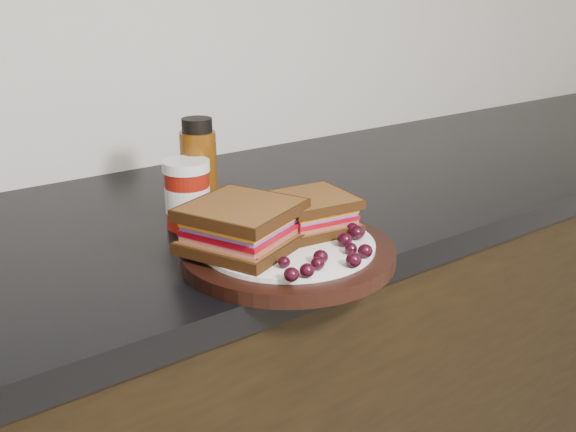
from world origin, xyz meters
The scene contains 30 objects.
countertop centered at (0.00, 1.70, 0.88)m, with size 3.98×0.60×0.04m, color black.
plate centered at (0.12, 1.47, 0.91)m, with size 0.28×0.28×0.02m, color black.
sandwich_left centered at (0.06, 1.49, 0.95)m, with size 0.13×0.13×0.06m, color brown, non-canonical shape.
sandwich_right centered at (0.17, 1.49, 0.95)m, with size 0.10×0.10×0.05m, color brown, non-canonical shape.
grape_0 centered at (0.03, 1.43, 0.93)m, with size 0.02×0.02×0.02m, color black.
grape_1 centered at (0.07, 1.41, 0.93)m, with size 0.01×0.01×0.01m, color black.
grape_2 centered at (0.05, 1.38, 0.93)m, with size 0.02×0.02×0.02m, color black.
grape_3 centered at (0.07, 1.38, 0.93)m, with size 0.02×0.02×0.02m, color black.
grape_4 centered at (0.09, 1.39, 0.93)m, with size 0.02×0.02×0.02m, color black.
grape_5 centered at (0.11, 1.40, 0.93)m, with size 0.02×0.02×0.02m, color black.
grape_6 centered at (0.13, 1.37, 0.93)m, with size 0.02×0.02×0.02m, color black.
grape_7 centered at (0.16, 1.38, 0.93)m, with size 0.02×0.02×0.02m, color black.
grape_8 centered at (0.16, 1.40, 0.93)m, with size 0.02×0.02×0.01m, color black.
grape_9 centered at (0.17, 1.42, 0.93)m, with size 0.02×0.02×0.02m, color black.
grape_10 centered at (0.20, 1.43, 0.93)m, with size 0.02×0.02×0.02m, color black.
grape_11 centered at (0.20, 1.44, 0.93)m, with size 0.02×0.02×0.02m, color black.
grape_12 centered at (0.20, 1.45, 0.93)m, with size 0.02×0.02×0.02m, color black.
grape_13 centered at (0.20, 1.49, 0.93)m, with size 0.02×0.02×0.01m, color black.
grape_14 centered at (0.19, 1.50, 0.93)m, with size 0.01×0.01×0.01m, color black.
grape_15 centered at (0.16, 1.50, 0.93)m, with size 0.02×0.02×0.02m, color black.
grape_16 centered at (0.06, 1.52, 0.93)m, with size 0.02×0.02×0.02m, color black.
grape_17 centered at (0.05, 1.51, 0.93)m, with size 0.02×0.02×0.02m, color black.
grape_18 centered at (0.04, 1.49, 0.93)m, with size 0.02×0.02×0.02m, color black.
grape_19 centered at (0.04, 1.48, 0.93)m, with size 0.02×0.02×0.02m, color black.
grape_20 centered at (0.06, 1.46, 0.93)m, with size 0.02×0.02×0.02m, color black.
grape_21 centered at (0.07, 1.49, 0.93)m, with size 0.02×0.02×0.02m, color black.
grape_22 centered at (0.07, 1.49, 0.93)m, with size 0.01×0.01×0.01m, color black.
grape_23 centered at (0.02, 1.48, 0.93)m, with size 0.02×0.02×0.02m, color black.
condiment_jar centered at (0.07, 1.66, 0.95)m, with size 0.07×0.07×0.10m, color maroon.
oil_bottle centered at (0.11, 1.69, 0.98)m, with size 0.05×0.05×0.15m, color #542B08.
Camera 1 is at (-0.34, 0.86, 1.24)m, focal length 40.00 mm.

